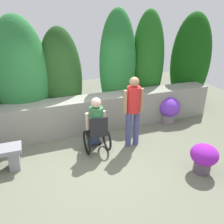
% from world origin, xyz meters
% --- Properties ---
extents(ground_plane, '(12.48, 12.48, 0.00)m').
position_xyz_m(ground_plane, '(0.00, 0.00, 0.00)').
color(ground_plane, '#686C58').
extents(stone_retaining_wall, '(7.58, 0.59, 0.93)m').
position_xyz_m(stone_retaining_wall, '(0.00, 1.40, 0.46)').
color(stone_retaining_wall, gray).
rests_on(stone_retaining_wall, ground).
extents(hedge_backdrop, '(8.41, 1.07, 3.08)m').
position_xyz_m(hedge_backdrop, '(0.17, 2.04, 1.46)').
color(hedge_backdrop, '#1A5924').
rests_on(hedge_backdrop, ground).
extents(person_in_wheelchair, '(0.53, 0.66, 1.33)m').
position_xyz_m(person_in_wheelchair, '(0.08, 0.35, 0.62)').
color(person_in_wheelchair, black).
rests_on(person_in_wheelchair, ground).
extents(person_standing_companion, '(0.49, 0.30, 1.70)m').
position_xyz_m(person_standing_companion, '(0.96, 0.30, 0.98)').
color(person_standing_companion, '#424777').
rests_on(person_standing_companion, ground).
extents(flower_pot_purple_near, '(0.54, 0.54, 0.61)m').
position_xyz_m(flower_pot_purple_near, '(1.86, -1.11, 0.35)').
color(flower_pot_purple_near, '#574855').
rests_on(flower_pot_purple_near, ground).
extents(flower_pot_terracotta_by_wall, '(0.62, 0.62, 0.75)m').
position_xyz_m(flower_pot_terracotta_by_wall, '(2.48, 1.08, 0.40)').
color(flower_pot_terracotta_by_wall, slate).
rests_on(flower_pot_terracotta_by_wall, ground).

